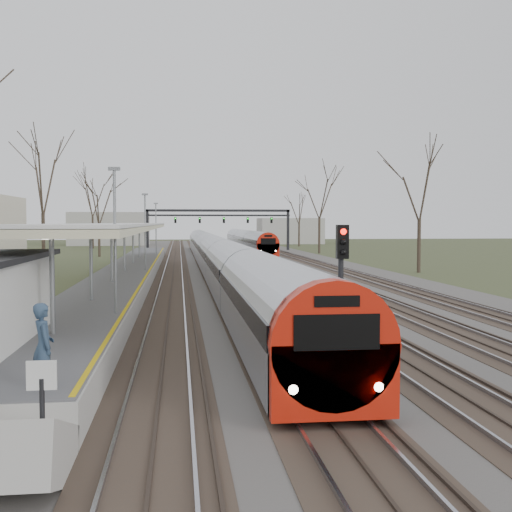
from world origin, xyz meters
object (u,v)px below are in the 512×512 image
(train_near, at_px, (213,253))
(signal_post, at_px, (341,271))
(train_far, at_px, (247,241))
(passenger, at_px, (43,346))

(train_near, xyz_separation_m, signal_post, (1.75, -38.47, 1.25))
(train_near, bearing_deg, signal_post, -87.40)
(train_far, distance_m, signal_post, 75.69)
(train_far, height_order, passenger, train_far)
(train_far, relative_size, signal_post, 11.03)
(train_near, relative_size, passenger, 54.67)
(train_far, relative_size, passenger, 27.40)
(train_far, xyz_separation_m, passenger, (-12.58, -81.52, 0.35))
(train_near, relative_size, signal_post, 22.00)
(train_near, height_order, passenger, train_near)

